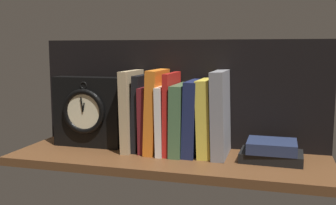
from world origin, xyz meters
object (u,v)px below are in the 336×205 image
Objects in this scene: book_tan_shortstories at (132,110)px; book_white_catcher at (165,119)px; framed_clock at (88,112)px; book_orange_pandolfini at (157,111)px; book_black_skeptic at (140,113)px; book_yellow_seinlanguage at (207,117)px; book_maroon_dawkins at (148,119)px; book_navy_bierce at (193,117)px; book_red_requiem at (172,113)px; book_green_romantic at (181,119)px; book_gray_chess at (221,114)px; book_stack_side at (271,151)px.

book_white_catcher is at bearing 0.00° from book_tan_shortstories.
book_orange_pandolfini is at bearing 1.79° from framed_clock.
book_black_skeptic reaches higher than book_yellow_seinlanguage.
book_white_catcher is (5.71, 0.00, 0.23)cm from book_maroon_dawkins.
book_white_catcher is at bearing 0.00° from book_black_skeptic.
book_navy_bierce is 34.73cm from framed_clock.
framed_clock is at bearing -178.52° from book_red_requiem.
book_green_romantic is at bearing 180.00° from book_yellow_seinlanguage.
book_black_skeptic is 5.41cm from book_orange_pandolfini.
book_red_requiem is at bearing 0.00° from book_black_skeptic.
book_orange_pandolfini is at bearing 180.00° from book_gray_chess.
book_red_requiem is at bearing 175.99° from book_stack_side.
book_white_catcher is at bearing 180.00° from book_navy_bierce.
book_yellow_seinlanguage is at bearing 0.00° from book_tan_shortstories.
framed_clock is at bearing -177.68° from book_black_skeptic.
book_maroon_dawkins is at bearing 180.00° from book_red_requiem.
book_tan_shortstories reaches higher than book_maroon_dawkins.
book_red_requiem is (7.76, 0.00, 2.19)cm from book_maroon_dawkins.
book_orange_pandolfini is 3.66cm from book_white_catcher.
book_maroon_dawkins is at bearing 180.00° from book_yellow_seinlanguage.
book_tan_shortstories is 1.10× the size of framed_clock.
book_black_skeptic is 0.93× the size of book_orange_pandolfini.
book_navy_bierce is 0.88× the size of book_gray_chess.
book_gray_chess is (19.69, 0.00, -0.01)cm from book_orange_pandolfini.
book_tan_shortstories reaches higher than book_black_skeptic.
book_tan_shortstories is 11.03cm from book_white_catcher.
book_black_skeptic reaches higher than framed_clock.
book_orange_pandolfini reaches higher than book_stack_side.
book_tan_shortstories is at bearing -180.00° from book_maroon_dawkins.
book_navy_bierce reaches higher than book_white_catcher.
book_orange_pandolfini reaches higher than framed_clock.
book_black_skeptic is 8.28cm from book_white_catcher.
book_white_catcher is 32.71cm from book_stack_side.
book_black_skeptic is at bearing 180.00° from book_green_romantic.
book_stack_side is at bearing -6.26° from book_yellow_seinlanguage.
book_black_skeptic is at bearing 180.00° from book_maroon_dawkins.
book_yellow_seinlanguage is (7.86, 0.00, 0.81)cm from book_green_romantic.
book_white_catcher is (8.13, 0.00, -1.53)cm from book_black_skeptic.
book_orange_pandolfini and book_gray_chess have the same top height.
framed_clock is (-30.87, -0.72, 0.88)cm from book_green_romantic.
book_yellow_seinlanguage reaches higher than book_navy_bierce.
book_maroon_dawkins is 1.14× the size of book_stack_side.
framed_clock reaches higher than book_maroon_dawkins.
book_maroon_dawkins is 22.76cm from book_gray_chess.
book_white_catcher reaches higher than book_maroon_dawkins.
book_gray_chess reaches higher than book_black_skeptic.
framed_clock is at bearing -178.41° from book_white_catcher.
book_black_skeptic is 1.34× the size of book_stack_side.
book_yellow_seinlanguage is 20.92cm from book_stack_side.
framed_clock is at bearing -178.21° from book_orange_pandolfini.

